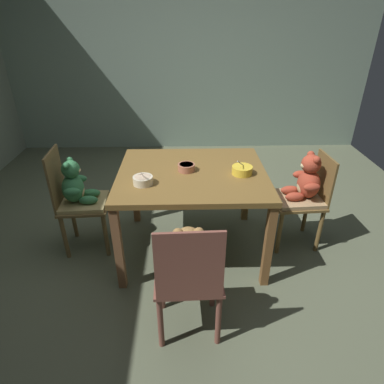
% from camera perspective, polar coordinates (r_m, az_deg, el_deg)
% --- Properties ---
extents(ground_plane, '(5.20, 5.20, 0.04)m').
position_cam_1_polar(ground_plane, '(2.98, 0.03, -9.92)').
color(ground_plane, '#565C46').
extents(wall_rear, '(5.20, 0.08, 2.98)m').
position_cam_1_polar(wall_rear, '(4.90, -0.84, 24.71)').
color(wall_rear, gray).
rests_on(wall_rear, ground_plane).
extents(dining_table, '(1.17, 0.99, 0.75)m').
position_cam_1_polar(dining_table, '(2.61, 0.03, 1.89)').
color(dining_table, brown).
rests_on(dining_table, ground_plane).
extents(teddy_chair_near_front, '(0.42, 0.38, 0.88)m').
position_cam_1_polar(teddy_chair_near_front, '(1.95, -0.62, -12.82)').
color(teddy_chair_near_front, brown).
rests_on(teddy_chair_near_front, ground_plane).
extents(teddy_chair_near_right, '(0.43, 0.38, 0.86)m').
position_cam_1_polar(teddy_chair_near_right, '(2.91, 19.13, 0.69)').
color(teddy_chair_near_right, brown).
rests_on(teddy_chair_near_right, ground_plane).
extents(teddy_chair_near_left, '(0.42, 0.38, 0.91)m').
position_cam_1_polar(teddy_chair_near_left, '(2.86, -19.52, -0.08)').
color(teddy_chair_near_left, brown).
rests_on(teddy_chair_near_left, ground_plane).
extents(porridge_bowl_yellow_near_right, '(0.16, 0.16, 0.14)m').
position_cam_1_polar(porridge_bowl_yellow_near_right, '(2.55, 8.77, 3.84)').
color(porridge_bowl_yellow_near_right, yellow).
rests_on(porridge_bowl_yellow_near_right, dining_table).
extents(porridge_bowl_cream_near_left, '(0.15, 0.16, 0.13)m').
position_cam_1_polar(porridge_bowl_cream_near_left, '(2.40, -8.58, 2.06)').
color(porridge_bowl_cream_near_left, beige).
rests_on(porridge_bowl_cream_near_left, dining_table).
extents(porridge_bowl_terracotta_center, '(0.14, 0.14, 0.06)m').
position_cam_1_polar(porridge_bowl_terracotta_center, '(2.58, -0.98, 4.36)').
color(porridge_bowl_terracotta_center, '#B26B50').
rests_on(porridge_bowl_terracotta_center, dining_table).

